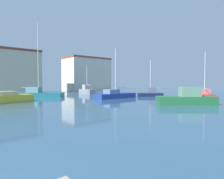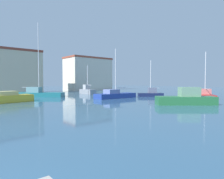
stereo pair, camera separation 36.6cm
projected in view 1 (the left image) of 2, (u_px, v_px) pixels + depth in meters
The scene contains 10 objects.
water at pixel (79, 101), 27.95m from camera, with size 160.00×160.00×0.00m, color #38607F.
sailboat_blue_far_right at pixel (115, 95), 32.11m from camera, with size 7.16×2.45×7.94m.
sailboat_teal_distant_north at pixel (38, 93), 34.60m from camera, with size 7.94×7.60×12.82m.
sailboat_red_behind_lamppost at pixel (204, 95), 32.86m from camera, with size 6.48×5.53×7.52m.
sailboat_grey_mid_harbor at pixel (87, 91), 42.43m from camera, with size 1.77×4.84×6.09m.
sailboat_navy_inner_mooring at pixel (151, 93), 35.43m from camera, with size 4.27×3.58×6.39m.
motorboat_green_center_channel at pixel (187, 99), 23.43m from camera, with size 6.50×5.91×2.04m.
motorboat_yellow_near_pier at pixel (8, 98), 25.24m from camera, with size 6.40×3.36×1.46m.
yacht_club at pixel (15, 72), 45.07m from camera, with size 9.67×8.28×9.72m.
waterfront_apartments at pixel (87, 74), 61.34m from camera, with size 13.58×7.70×9.93m.
Camera 1 is at (0.40, -4.18, 2.75)m, focal length 31.91 mm.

